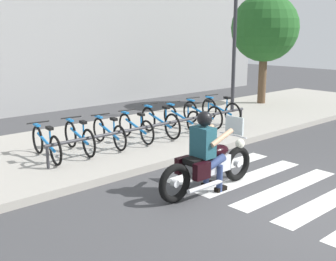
# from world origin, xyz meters

# --- Properties ---
(ground_plane) EXTENTS (48.00, 48.00, 0.00)m
(ground_plane) POSITION_xyz_m (0.00, 0.00, 0.00)
(ground_plane) COLOR #424244
(sidewalk) EXTENTS (24.00, 4.40, 0.15)m
(sidewalk) POSITION_xyz_m (0.00, 5.36, 0.07)
(sidewalk) COLOR #A8A399
(sidewalk) RESTS_ON ground
(crosswalk_stripe_2) EXTENTS (2.80, 0.40, 0.01)m
(crosswalk_stripe_2) POSITION_xyz_m (0.68, 0.00, 0.00)
(crosswalk_stripe_2) COLOR white
(crosswalk_stripe_2) RESTS_ON ground
(crosswalk_stripe_3) EXTENTS (2.80, 0.40, 0.01)m
(crosswalk_stripe_3) POSITION_xyz_m (0.68, 0.80, 0.00)
(crosswalk_stripe_3) COLOR white
(crosswalk_stripe_3) RESTS_ON ground
(crosswalk_stripe_4) EXTENTS (2.80, 0.40, 0.01)m
(crosswalk_stripe_4) POSITION_xyz_m (0.68, 1.60, 0.00)
(crosswalk_stripe_4) COLOR white
(crosswalk_stripe_4) RESTS_ON ground
(crosswalk_stripe_5) EXTENTS (2.80, 0.40, 0.01)m
(crosswalk_stripe_5) POSITION_xyz_m (0.68, 2.40, 0.00)
(crosswalk_stripe_5) COLOR white
(crosswalk_stripe_5) RESTS_ON ground
(motorcycle) EXTENTS (2.26, 0.62, 1.26)m
(motorcycle) POSITION_xyz_m (-0.46, 1.67, 0.47)
(motorcycle) COLOR black
(motorcycle) RESTS_ON ground
(rider) EXTENTS (0.62, 0.54, 1.45)m
(rider) POSITION_xyz_m (-0.53, 1.67, 0.84)
(rider) COLOR #1E4C59
(rider) RESTS_ON ground
(bicycle_0) EXTENTS (0.48, 1.65, 0.75)m
(bicycle_0) POSITION_xyz_m (-1.94, 4.87, 0.49)
(bicycle_0) COLOR black
(bicycle_0) RESTS_ON sidewalk
(bicycle_1) EXTENTS (0.48, 1.58, 0.75)m
(bicycle_1) POSITION_xyz_m (-1.16, 4.87, 0.49)
(bicycle_1) COLOR black
(bicycle_1) RESTS_ON sidewalk
(bicycle_2) EXTENTS (0.48, 1.59, 0.71)m
(bicycle_2) POSITION_xyz_m (-0.38, 4.87, 0.48)
(bicycle_2) COLOR black
(bicycle_2) RESTS_ON sidewalk
(bicycle_3) EXTENTS (0.48, 1.61, 0.72)m
(bicycle_3) POSITION_xyz_m (0.40, 4.87, 0.48)
(bicycle_3) COLOR black
(bicycle_3) RESTS_ON sidewalk
(bicycle_4) EXTENTS (0.48, 1.74, 0.79)m
(bicycle_4) POSITION_xyz_m (1.18, 4.87, 0.51)
(bicycle_4) COLOR black
(bicycle_4) RESTS_ON sidewalk
(bicycle_5) EXTENTS (0.48, 1.66, 0.75)m
(bicycle_5) POSITION_xyz_m (1.96, 4.87, 0.50)
(bicycle_5) COLOR black
(bicycle_5) RESTS_ON sidewalk
(bicycle_6) EXTENTS (0.48, 1.68, 0.79)m
(bicycle_6) POSITION_xyz_m (2.74, 4.87, 0.51)
(bicycle_6) COLOR black
(bicycle_6) RESTS_ON sidewalk
(bicycle_7) EXTENTS (0.48, 1.66, 0.79)m
(bicycle_7) POSITION_xyz_m (3.51, 4.87, 0.51)
(bicycle_7) COLOR black
(bicycle_7) RESTS_ON sidewalk
(bike_rack) EXTENTS (6.05, 0.07, 0.49)m
(bike_rack) POSITION_xyz_m (0.79, 4.31, 0.58)
(bike_rack) COLOR #333338
(bike_rack) RESTS_ON sidewalk
(street_lamp) EXTENTS (0.28, 0.28, 4.09)m
(street_lamp) POSITION_xyz_m (5.12, 5.76, 2.49)
(street_lamp) COLOR #2D2D33
(street_lamp) RESTS_ON ground
(tree_near_rack) EXTENTS (2.41, 2.41, 4.08)m
(tree_near_rack) POSITION_xyz_m (7.28, 6.16, 2.85)
(tree_near_rack) COLOR brown
(tree_near_rack) RESTS_ON ground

